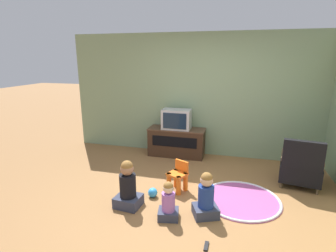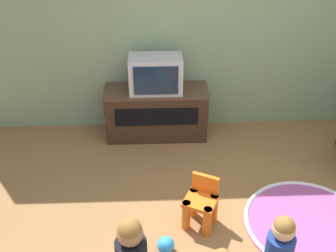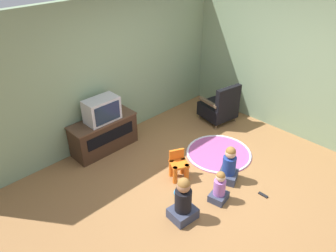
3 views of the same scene
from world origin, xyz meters
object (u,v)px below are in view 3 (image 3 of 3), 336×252
object	(u,v)px
yellow_kid_chair	(179,167)
child_watching_right	(229,166)
black_armchair	(220,107)
television	(102,110)
child_watching_center	(183,201)
tv_cabinet	(104,134)
remote_control	(263,195)
toy_ball	(179,193)
child_watching_left	(219,188)

from	to	relation	value
yellow_kid_chair	child_watching_right	world-z (taller)	child_watching_right
black_armchair	yellow_kid_chair	size ratio (longest dim) A/B	1.77
television	child_watching_center	bearing A→B (deg)	-95.60
tv_cabinet	black_armchair	world-z (taller)	black_armchair
television	remote_control	xyz separation A→B (m)	(0.96, -2.63, -0.79)
black_armchair	remote_control	world-z (taller)	black_armchair
tv_cabinet	toy_ball	world-z (taller)	tv_cabinet
television	tv_cabinet	bearing A→B (deg)	90.00
yellow_kid_chair	child_watching_left	bearing A→B (deg)	-60.68
television	child_watching_center	world-z (taller)	television
remote_control	toy_ball	bearing A→B (deg)	46.64
tv_cabinet	toy_ball	bearing A→B (deg)	-88.38
child_watching_center	television	bearing A→B (deg)	89.99
child_watching_center	toy_ball	distance (m)	0.47
child_watching_left	toy_ball	bearing A→B (deg)	117.93
tv_cabinet	child_watching_center	size ratio (longest dim) A/B	1.73
child_watching_right	remote_control	distance (m)	0.65
television	child_watching_left	world-z (taller)	television
yellow_kid_chair	television	bearing A→B (deg)	129.99
tv_cabinet	television	world-z (taller)	television
child_watching_center	child_watching_right	xyz separation A→B (m)	(1.08, 0.04, -0.03)
black_armchair	toy_ball	xyz separation A→B (m)	(-2.20, -0.97, -0.25)
yellow_kid_chair	remote_control	bearing A→B (deg)	-37.53
yellow_kid_chair	child_watching_left	size ratio (longest dim) A/B	0.90
television	child_watching_right	bearing A→B (deg)	-66.68
child_watching_right	remote_control	xyz separation A→B (m)	(0.09, -0.59, -0.26)
child_watching_center	remote_control	bearing A→B (deg)	-19.62
tv_cabinet	yellow_kid_chair	size ratio (longest dim) A/B	2.53
toy_ball	child_watching_left	bearing A→B (deg)	-51.44
yellow_kid_chair	child_watching_center	distance (m)	0.86
child_watching_center	yellow_kid_chair	bearing A→B (deg)	53.45
child_watching_right	television	bearing A→B (deg)	90.05
child_watching_left	remote_control	bearing A→B (deg)	-47.81
child_watching_left	tv_cabinet	bearing A→B (deg)	89.88
child_watching_center	child_watching_right	distance (m)	1.08
black_armchair	child_watching_left	distance (m)	2.32
child_watching_center	black_armchair	bearing A→B (deg)	33.35
television	black_armchair	size ratio (longest dim) A/B	0.70
child_watching_left	remote_control	size ratio (longest dim) A/B	3.45
child_watching_right	remote_control	size ratio (longest dim) A/B	4.14
toy_ball	child_watching_right	bearing A→B (deg)	-18.79
black_armchair	child_watching_left	world-z (taller)	black_armchair
black_armchair	toy_ball	world-z (taller)	black_armchair
child_watching_left	television	bearing A→B (deg)	90.02
yellow_kid_chair	child_watching_left	distance (m)	0.77
black_armchair	yellow_kid_chair	distance (m)	2.00
yellow_kid_chair	remote_control	xyz separation A→B (m)	(0.60, -1.18, -0.20)
television	toy_ball	distance (m)	1.90
toy_ball	television	bearing A→B (deg)	91.65
black_armchair	child_watching_right	xyz separation A→B (m)	(-1.37, -1.25, -0.05)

